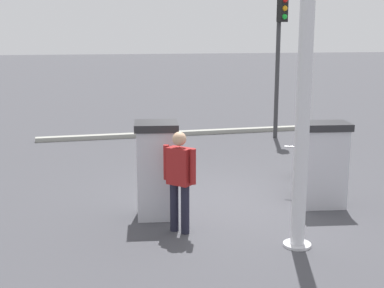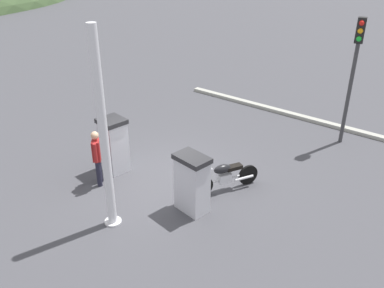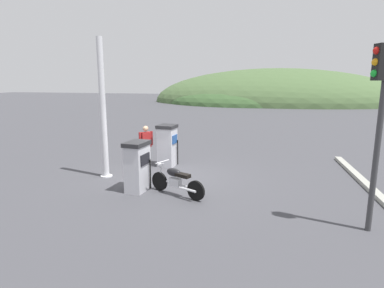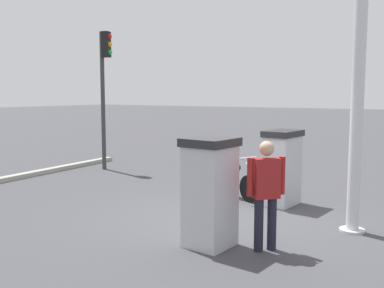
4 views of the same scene
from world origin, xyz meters
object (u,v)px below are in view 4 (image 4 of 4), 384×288
object	(u,v)px
fuel_pump_near	(282,167)
canopy_support_pole	(358,93)
attendant_person	(266,189)
fuel_pump_far	(210,192)
roadside_traffic_light	(105,77)
motorcycle_near_pump	(230,176)

from	to	relation	value
fuel_pump_near	canopy_support_pole	xyz separation A→B (m)	(-1.61, 1.07, 1.46)
canopy_support_pole	attendant_person	bearing A→B (deg)	61.54
fuel_pump_near	fuel_pump_far	size ratio (longest dim) A/B	0.94
fuel_pump_near	canopy_support_pole	size ratio (longest dim) A/B	0.32
fuel_pump_far	roadside_traffic_light	distance (m)	7.44
fuel_pump_near	canopy_support_pole	bearing A→B (deg)	146.43
roadside_traffic_light	motorcycle_near_pump	bearing A→B (deg)	165.93
fuel_pump_far	canopy_support_pole	xyz separation A→B (m)	(-1.61, -1.82, 1.41)
motorcycle_near_pump	canopy_support_pole	bearing A→B (deg)	157.58
roadside_traffic_light	attendant_person	bearing A→B (deg)	149.55
fuel_pump_near	roadside_traffic_light	bearing A→B (deg)	-12.14
fuel_pump_near	fuel_pump_far	xyz separation A→B (m)	(0.00, 2.89, 0.05)
attendant_person	roadside_traffic_light	bearing A→B (deg)	-30.45
fuel_pump_far	attendant_person	world-z (taller)	fuel_pump_far
fuel_pump_far	fuel_pump_near	bearing A→B (deg)	-90.00
fuel_pump_near	fuel_pump_far	distance (m)	2.89
fuel_pump_near	motorcycle_near_pump	bearing A→B (deg)	-4.41
fuel_pump_far	roadside_traffic_light	size ratio (longest dim) A/B	0.40
fuel_pump_near	motorcycle_near_pump	xyz separation A→B (m)	(1.20, -0.09, -0.32)
fuel_pump_near	attendant_person	xyz separation A→B (m)	(-0.76, 2.64, 0.13)
fuel_pump_far	canopy_support_pole	bearing A→B (deg)	-131.46
fuel_pump_near	roadside_traffic_light	xyz separation A→B (m)	(5.87, -1.26, 1.94)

